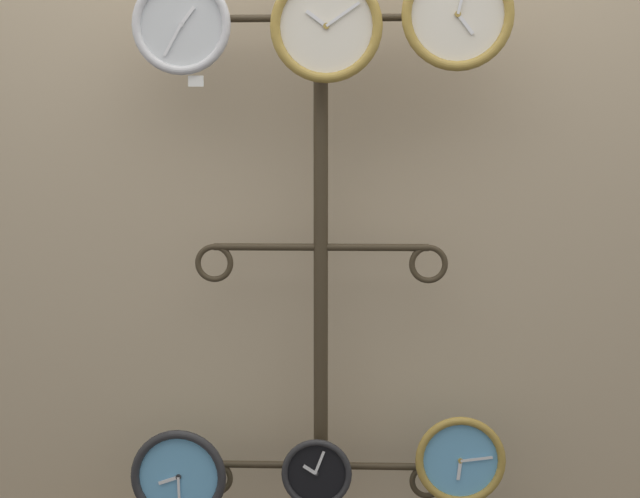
# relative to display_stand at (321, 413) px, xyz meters

# --- Properties ---
(shop_wall) EXTENTS (4.40, 0.04, 2.80)m
(shop_wall) POSITION_rel_display_stand_xyz_m (0.00, 0.16, 0.66)
(shop_wall) COLOR tan
(shop_wall) RESTS_ON ground_plane
(display_stand) EXTENTS (0.72, 0.38, 2.12)m
(display_stand) POSITION_rel_display_stand_xyz_m (0.00, 0.00, 0.00)
(display_stand) COLOR #382D1E
(display_stand) RESTS_ON ground_plane
(clock_top_left) EXTENTS (0.26, 0.04, 0.26)m
(clock_top_left) POSITION_rel_display_stand_xyz_m (-0.35, -0.08, 1.04)
(clock_top_left) COLOR silver
(clock_top_center) EXTENTS (0.28, 0.04, 0.28)m
(clock_top_center) POSITION_rel_display_stand_xyz_m (0.02, -0.11, 1.03)
(clock_top_center) COLOR silver
(clock_top_right) EXTENTS (0.28, 0.04, 0.28)m
(clock_top_right) POSITION_rel_display_stand_xyz_m (0.35, -0.11, 1.05)
(clock_top_right) COLOR silver
(clock_bottom_left) EXTENTS (0.26, 0.04, 0.26)m
(clock_bottom_left) POSITION_rel_display_stand_xyz_m (-0.38, -0.10, -0.15)
(clock_bottom_left) COLOR #60A8DB
(clock_bottom_center) EXTENTS (0.19, 0.04, 0.19)m
(clock_bottom_center) POSITION_rel_display_stand_xyz_m (-0.01, -0.08, -0.14)
(clock_bottom_center) COLOR black
(clock_bottom_right) EXTENTS (0.24, 0.04, 0.24)m
(clock_bottom_right) POSITION_rel_display_stand_xyz_m (0.38, -0.08, -0.10)
(clock_bottom_right) COLOR #60A8DB
(price_tag_upper) EXTENTS (0.04, 0.00, 0.03)m
(price_tag_upper) POSITION_rel_display_stand_xyz_m (-0.32, -0.08, 0.90)
(price_tag_upper) COLOR white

